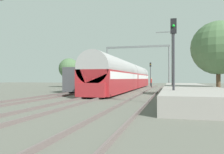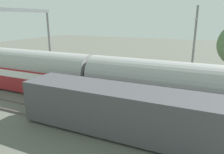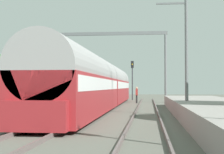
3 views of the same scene
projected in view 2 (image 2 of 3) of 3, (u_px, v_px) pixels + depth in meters
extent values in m
cube|color=gray|center=(214.00, 85.00, 21.30)|extent=(4.40, 28.00, 0.90)
cube|color=maroon|center=(194.00, 101.00, 14.89)|extent=(2.90, 16.00, 2.20)
cube|color=white|center=(194.00, 93.00, 14.72)|extent=(2.93, 15.36, 0.64)
cylinder|color=#9B9B9B|center=(195.00, 84.00, 14.54)|extent=(2.84, 16.00, 2.84)
cube|color=maroon|center=(21.00, 76.00, 21.41)|extent=(2.90, 16.00, 2.20)
cube|color=white|center=(20.00, 70.00, 21.24)|extent=(2.93, 15.36, 0.64)
cylinder|color=#9B9B9B|center=(20.00, 63.00, 21.06)|extent=(2.84, 16.00, 2.84)
cube|color=#47474C|center=(122.00, 110.00, 12.93)|extent=(2.80, 13.00, 2.70)
cube|color=black|center=(122.00, 129.00, 13.28)|extent=(2.52, 11.96, 0.10)
cylinder|color=#242424|center=(44.00, 78.00, 23.92)|extent=(0.19, 0.19, 0.85)
cube|color=maroon|center=(43.00, 71.00, 23.72)|extent=(0.26, 0.41, 0.64)
sphere|color=tan|center=(43.00, 67.00, 23.60)|extent=(0.24, 0.24, 0.24)
cylinder|color=slate|center=(50.00, 44.00, 26.37)|extent=(0.28, 0.28, 7.50)
cube|color=slate|center=(5.00, 9.00, 20.13)|extent=(12.21, 0.24, 0.36)
cylinder|color=slate|center=(193.00, 50.00, 19.98)|extent=(0.20, 0.20, 8.00)
cube|color=slate|center=(196.00, 19.00, 18.44)|extent=(1.80, 0.10, 0.10)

